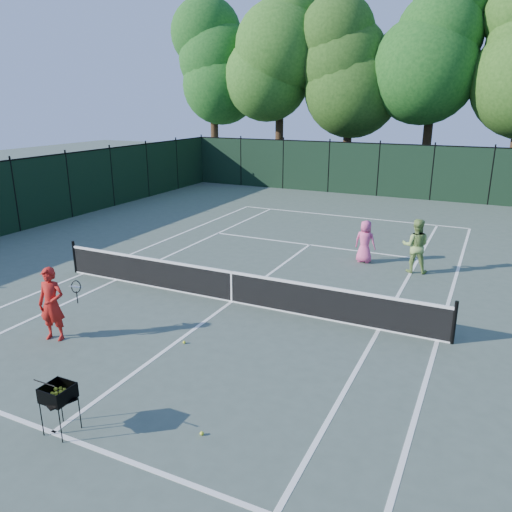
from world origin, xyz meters
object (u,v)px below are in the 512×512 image
at_px(loose_ball_midcourt, 184,342).
at_px(ball_hopper, 58,393).
at_px(player_pink, 365,242).
at_px(loose_ball_near_cart, 202,433).
at_px(player_green, 416,246).
at_px(coach, 52,304).

bearing_deg(loose_ball_midcourt, ball_hopper, -91.09).
xyz_separation_m(player_pink, ball_hopper, (-2.31, -11.47, 0.01)).
bearing_deg(loose_ball_near_cart, player_green, 79.73).
height_order(player_green, ball_hopper, player_green).
bearing_deg(player_green, loose_ball_midcourt, 54.26).
xyz_separation_m(coach, loose_ball_midcourt, (2.88, 1.10, -0.85)).
relative_size(player_green, loose_ball_near_cart, 26.19).
bearing_deg(loose_ball_near_cart, loose_ball_midcourt, 128.51).
bearing_deg(coach, player_green, 37.68).
distance_m(ball_hopper, loose_ball_midcourt, 3.68).
relative_size(coach, loose_ball_near_cart, 25.92).
height_order(player_green, loose_ball_near_cart, player_green).
xyz_separation_m(player_pink, player_green, (1.72, -0.32, 0.15)).
bearing_deg(player_green, loose_ball_near_cart, 71.71).
height_order(coach, loose_ball_near_cart, coach).
bearing_deg(loose_ball_near_cart, player_pink, 89.31).
distance_m(loose_ball_near_cart, loose_ball_midcourt, 3.40).
bearing_deg(ball_hopper, player_pink, 99.57).
bearing_deg(loose_ball_near_cart, coach, 162.66).
relative_size(player_pink, loose_ball_near_cart, 21.81).
distance_m(player_pink, loose_ball_near_cart, 10.55).
relative_size(ball_hopper, loose_ball_near_cart, 13.08).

